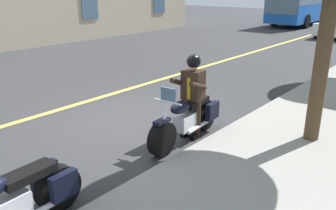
{
  "coord_description": "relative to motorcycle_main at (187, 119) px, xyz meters",
  "views": [
    {
      "loc": [
        5.18,
        5.49,
        3.02
      ],
      "look_at": [
        0.23,
        1.27,
        0.75
      ],
      "focal_mm": 37.02,
      "sensor_mm": 36.0,
      "label": 1
    }
  ],
  "objects": [
    {
      "name": "bus_far",
      "position": [
        -24.48,
        -6.32,
        1.42
      ],
      "size": [
        11.05,
        2.7,
        3.3
      ],
      "color": "blue",
      "rests_on": "ground_plane"
    },
    {
      "name": "rider_main",
      "position": [
        -0.19,
        -0.02,
        0.58
      ],
      "size": [
        0.65,
        0.58,
        1.74
      ],
      "color": "black",
      "rests_on": "ground_plane"
    },
    {
      "name": "motorcycle_parked",
      "position": [
        3.72,
        0.09,
        0.0
      ],
      "size": [
        2.22,
        0.68,
        1.26
      ],
      "color": "black",
      "rests_on": "ground_plane"
    },
    {
      "name": "motorcycle_main",
      "position": [
        0.0,
        0.0,
        0.0
      ],
      "size": [
        2.22,
        0.71,
        1.26
      ],
      "color": "black",
      "rests_on": "ground_plane"
    },
    {
      "name": "ground_plane",
      "position": [
        0.02,
        -1.57,
        -0.45
      ],
      "size": [
        80.0,
        80.0,
        0.0
      ],
      "primitive_type": "plane",
      "color": "#333335"
    },
    {
      "name": "lane_center_stripe",
      "position": [
        0.02,
        -3.57,
        -0.45
      ],
      "size": [
        60.0,
        0.16,
        0.01
      ],
      "primitive_type": "cube",
      "color": "#E5DB4C",
      "rests_on": "ground_plane"
    }
  ]
}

